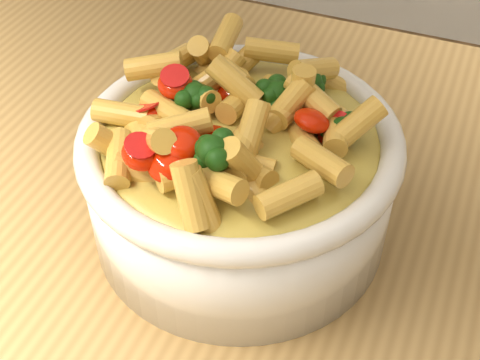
% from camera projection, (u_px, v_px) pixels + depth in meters
% --- Properties ---
extents(table, '(1.20, 0.80, 0.90)m').
position_uv_depth(table, '(268.00, 348.00, 0.59)').
color(table, '#A98148').
rests_on(table, ground).
extents(serving_bowl, '(0.24, 0.24, 0.11)m').
position_uv_depth(serving_bowl, '(240.00, 179.00, 0.52)').
color(serving_bowl, white).
rests_on(serving_bowl, table).
extents(pasta_salad, '(0.19, 0.19, 0.04)m').
position_uv_depth(pasta_salad, '(240.00, 112.00, 0.48)').
color(pasta_salad, '#E8BB49').
rests_on(pasta_salad, serving_bowl).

